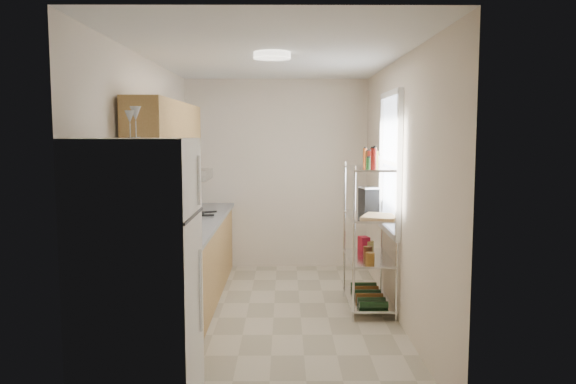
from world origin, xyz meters
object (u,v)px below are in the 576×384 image
(frying_pan_large, at_px, (187,216))
(rice_cooker, at_px, (186,211))
(refrigerator, at_px, (138,275))
(espresso_machine, at_px, (369,199))
(cutting_board, at_px, (380,217))

(frying_pan_large, bearing_deg, rice_cooker, -94.70)
(refrigerator, bearing_deg, espresso_machine, 50.69)
(cutting_board, bearing_deg, frying_pan_large, 160.37)
(cutting_board, bearing_deg, rice_cooker, 165.66)
(refrigerator, bearing_deg, rice_cooker, 92.31)
(refrigerator, bearing_deg, frying_pan_large, 92.74)
(refrigerator, relative_size, cutting_board, 4.26)
(cutting_board, bearing_deg, refrigerator, -135.81)
(rice_cooker, distance_m, cutting_board, 2.11)
(refrigerator, relative_size, frying_pan_large, 6.76)
(rice_cooker, bearing_deg, frying_pan_large, 97.47)
(refrigerator, xyz_separation_m, frying_pan_large, (-0.13, 2.64, 0.01))
(refrigerator, height_order, rice_cooker, refrigerator)
(refrigerator, bearing_deg, cutting_board, 44.19)
(rice_cooker, distance_m, espresso_machine, 2.00)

